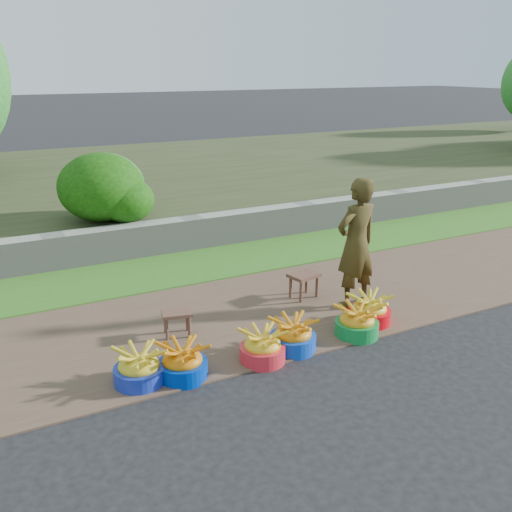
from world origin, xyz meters
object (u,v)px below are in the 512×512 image
basin_f (369,311)px  stool_left (177,316)px  basin_b (182,363)px  vendor_woman (356,244)px  basin_c (262,347)px  basin_a (139,368)px  basin_d (293,336)px  basin_e (357,322)px  stool_right (304,278)px

basin_f → stool_left: (-2.17, 0.74, 0.08)m
stool_left → basin_f: bearing=-18.8°
basin_b → vendor_woman: (2.57, 0.65, 0.69)m
stool_left → basin_c: bearing=-58.1°
basin_a → basin_d: 1.69m
basin_e → stool_right: size_ratio=1.17×
basin_c → stool_right: bearing=44.1°
basin_a → basin_e: same height
basin_d → basin_e: bearing=-2.9°
basin_a → basin_d: same height
basin_d → basin_e: size_ratio=1.00×
basin_a → stool_left: size_ratio=1.32×
basin_f → stool_right: basin_f is taller
basin_f → stool_right: size_ratio=1.19×
basin_b → basin_e: (2.11, -0.05, 0.00)m
basin_b → basin_e: bearing=-1.3°
basin_c → basin_f: basin_f is taller
basin_a → basin_c: size_ratio=1.04×
basin_b → vendor_woman: bearing=14.2°
basin_b → basin_c: (0.86, -0.07, -0.01)m
basin_f → vendor_woman: (0.14, 0.50, 0.68)m
basin_e → basin_f: bearing=30.4°
basin_a → stool_left: 1.05m
basin_b → stool_left: 0.93m
vendor_woman → stool_right: bearing=-57.9°
basin_d → vendor_woman: vendor_woman is taller
basin_d → basin_b: bearing=179.8°
stool_left → basin_d: bearing=-41.3°
basin_f → stool_left: size_ratio=1.34×
basin_e → stool_left: size_ratio=1.32×
basin_e → vendor_woman: bearing=56.3°
basin_d → basin_a: bearing=176.9°
basin_c → stool_left: bearing=121.9°
basin_a → vendor_woman: 3.11m
stool_right → vendor_woman: bearing=-51.1°
basin_b → stool_left: size_ratio=1.31×
basin_a → basin_b: size_ratio=1.01×
basin_e → basin_f: basin_f is taller
vendor_woman → basin_a: bearing=3.8°
basin_d → stool_left: 1.35m
basin_f → stool_right: (-0.29, 1.03, 0.12)m
basin_e → stool_left: bearing=153.2°
basin_a → basin_b: (0.41, -0.09, -0.00)m
basin_c → stool_left: size_ratio=1.26×
basin_e → stool_right: (0.04, 1.22, 0.12)m
basin_a → basin_e: size_ratio=1.00×
basin_b → basin_c: 0.87m
stool_right → basin_a: bearing=-157.1°
stool_right → basin_b: bearing=-151.4°
stool_right → vendor_woman: (0.42, -0.52, 0.57)m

